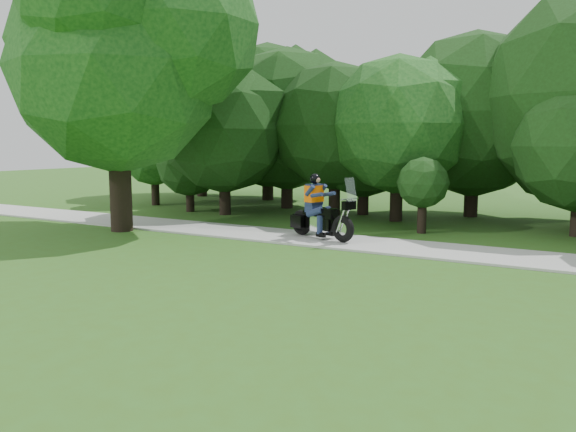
% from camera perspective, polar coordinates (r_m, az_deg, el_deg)
% --- Properties ---
extents(ground, '(100.00, 100.00, 0.00)m').
position_cam_1_polar(ground, '(7.32, 5.05, -14.78)').
color(ground, '#335A19').
rests_on(ground, ground).
extents(walkway, '(60.00, 2.20, 0.06)m').
position_cam_1_polar(walkway, '(14.71, 18.22, -3.67)').
color(walkway, '#ACACA7').
rests_on(walkway, ground).
extents(tree_line, '(39.95, 12.71, 7.85)m').
position_cam_1_polar(tree_line, '(20.92, 24.74, 9.34)').
color(tree_line, black).
rests_on(tree_line, ground).
extents(big_tree_west, '(8.64, 6.56, 9.96)m').
position_cam_1_polar(big_tree_west, '(18.88, -16.44, 16.24)').
color(big_tree_west, black).
rests_on(big_tree_west, ground).
extents(touring_motorcycle, '(2.35, 1.28, 1.85)m').
position_cam_1_polar(touring_motorcycle, '(16.06, 3.05, 0.13)').
color(touring_motorcycle, black).
rests_on(touring_motorcycle, walkway).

